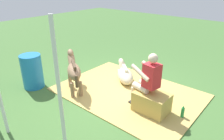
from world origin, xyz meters
name	(u,v)px	position (x,y,z in m)	size (l,w,h in m)	color
ground_plane	(116,92)	(0.00, 0.00, 0.00)	(24.00, 24.00, 0.00)	#426B33
hay_patch	(128,92)	(-0.26, -0.17, 0.01)	(3.50, 2.51, 0.02)	tan
hay_bale	(151,103)	(-1.15, 0.19, 0.23)	(0.73, 0.51, 0.46)	tan
person_seated	(147,79)	(-0.99, 0.16, 0.74)	(0.70, 0.50, 1.34)	beige
pony_standing	(74,70)	(0.87, 0.62, 0.57)	(1.18, 0.90, 0.94)	#8C6B4C
pony_lying	(125,74)	(0.24, -0.69, 0.19)	(1.17, 1.11, 0.42)	beige
soda_bottle	(183,112)	(-1.76, -0.05, 0.14)	(0.07, 0.07, 0.30)	#268C3F
water_barrel	(32,71)	(1.86, 1.21, 0.45)	(0.53, 0.53, 0.90)	#1E72B2
tent_pole_left	(60,94)	(-0.71, 2.16, 1.15)	(0.06, 0.06, 2.30)	silver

